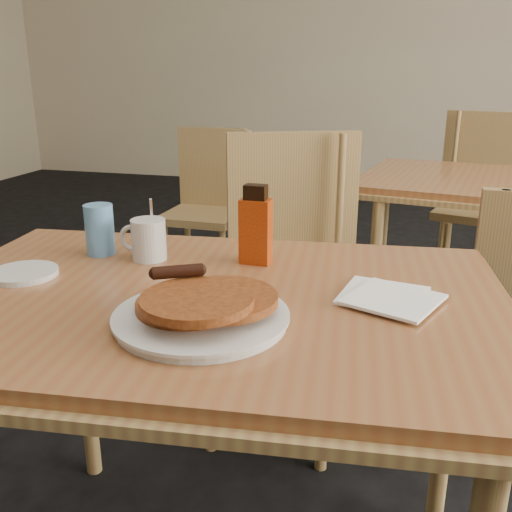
% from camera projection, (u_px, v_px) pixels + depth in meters
% --- Properties ---
extents(wall_back, '(8.00, 0.00, 8.00)m').
position_uv_depth(wall_back, '(388.00, 42.00, 5.46)').
color(wall_back, '#BCA892').
rests_on(wall_back, ground).
extents(main_table, '(1.26, 0.92, 0.75)m').
position_uv_depth(main_table, '(208.00, 314.00, 1.12)').
color(main_table, brown).
rests_on(main_table, floor).
extents(neighbor_table, '(1.29, 0.98, 0.75)m').
position_uv_depth(neighbor_table, '(510.00, 191.00, 2.23)').
color(neighbor_table, brown).
rests_on(neighbor_table, floor).
extents(chair_main_far, '(0.57, 0.58, 0.97)m').
position_uv_depth(chair_main_far, '(286.00, 256.00, 1.86)').
color(chair_main_far, '#A2874C').
rests_on(chair_main_far, floor).
extents(chair_neighbor_far, '(0.53, 0.54, 0.95)m').
position_uv_depth(chair_neighbor_far, '(484.00, 188.00, 2.97)').
color(chair_neighbor_far, '#A2874C').
rests_on(chair_neighbor_far, floor).
extents(chair_wall_extra, '(0.40, 0.40, 0.86)m').
position_uv_depth(chair_wall_extra, '(208.00, 195.00, 3.09)').
color(chair_wall_extra, '#A2874C').
rests_on(chair_wall_extra, floor).
extents(pancake_plate, '(0.30, 0.30, 0.09)m').
position_uv_depth(pancake_plate, '(202.00, 310.00, 0.97)').
color(pancake_plate, silver).
rests_on(pancake_plate, main_table).
extents(coffee_mug, '(0.11, 0.08, 0.15)m').
position_uv_depth(coffee_mug, '(148.00, 239.00, 1.29)').
color(coffee_mug, silver).
rests_on(coffee_mug, main_table).
extents(syrup_bottle, '(0.07, 0.05, 0.18)m').
position_uv_depth(syrup_bottle, '(256.00, 227.00, 1.25)').
color(syrup_bottle, maroon).
rests_on(syrup_bottle, main_table).
extents(napkin_stack, '(0.21, 0.22, 0.01)m').
position_uv_depth(napkin_stack, '(388.00, 297.00, 1.07)').
color(napkin_stack, white).
rests_on(napkin_stack, main_table).
extents(blue_tumbler, '(0.08, 0.08, 0.12)m').
position_uv_depth(blue_tumbler, '(100.00, 230.00, 1.32)').
color(blue_tumbler, '#5996D2').
rests_on(blue_tumbler, main_table).
extents(side_saucer, '(0.16, 0.16, 0.01)m').
position_uv_depth(side_saucer, '(24.00, 273.00, 1.20)').
color(side_saucer, silver).
rests_on(side_saucer, main_table).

